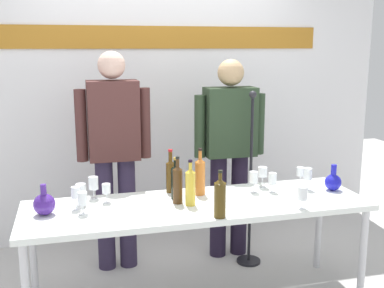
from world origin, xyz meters
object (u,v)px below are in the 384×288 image
display_table (198,211)px  wine_glass_right_0 (302,194)px  wine_glass_right_2 (262,172)px  wine_bottle_4 (176,181)px  microphone_stand (250,208)px  wine_glass_right_4 (272,179)px  presenter_left (114,148)px  presenter_right (230,145)px  wine_glass_left_3 (81,190)px  decanter_blue_left (44,204)px  wine_glass_left_1 (93,183)px  wine_bottle_5 (200,175)px  wine_glass_right_1 (254,178)px  wine_glass_left_2 (106,189)px  wine_glass_right_3 (301,172)px  wine_bottle_0 (178,183)px  wine_bottle_1 (190,186)px  wine_bottle_2 (220,197)px  wine_glass_left_0 (83,199)px  wine_glass_right_5 (308,174)px  decanter_blue_right (333,181)px  wine_glass_left_4 (76,193)px  wine_bottle_3 (171,174)px

display_table → wine_glass_right_0: wine_glass_right_0 is taller
wine_glass_right_2 → wine_bottle_4: bearing=-171.7°
wine_glass_right_2 → microphone_stand: 0.49m
wine_glass_right_2 → wine_glass_right_4: 0.13m
presenter_left → presenter_right: presenter_left is taller
wine_glass_left_3 → wine_glass_right_0: 1.46m
wine_glass_right_4 → microphone_stand: 0.57m
microphone_stand → wine_glass_right_2: bearing=-95.1°
presenter_left → decanter_blue_left: bearing=-125.8°
wine_glass_left_1 → wine_bottle_5: bearing=-7.9°
wine_glass_right_1 → microphone_stand: (0.14, 0.40, -0.38)m
presenter_left → wine_glass_right_2: bearing=-25.7°
wine_glass_left_2 → wine_glass_right_3: (1.45, 0.01, 0.01)m
wine_bottle_0 → wine_bottle_4: size_ratio=1.10×
wine_bottle_1 → microphone_stand: bearing=40.5°
wine_glass_left_3 → wine_glass_right_3: (1.62, 0.02, 0.00)m
wine_bottle_2 → wine_glass_right_2: (0.51, 0.53, -0.02)m
wine_glass_right_0 → wine_glass_right_1: 0.45m
wine_glass_left_1 → wine_glass_right_3: 1.53m
display_table → presenter_right: size_ratio=1.38×
wine_bottle_1 → wine_bottle_4: (-0.06, 0.16, -0.00)m
wine_bottle_2 → wine_glass_left_0: 0.87m
wine_bottle_1 → wine_glass_right_5: (0.92, 0.12, -0.02)m
wine_glass_left_1 → wine_glass_right_0: 1.42m
wine_bottle_4 → decanter_blue_right: bearing=-5.1°
wine_bottle_2 → wine_glass_right_5: bearing=25.5°
wine_glass_left_4 → microphone_stand: (1.39, 0.44, -0.38)m
wine_bottle_2 → microphone_stand: (0.53, 0.82, -0.40)m
decanter_blue_left → microphone_stand: size_ratio=0.14×
presenter_right → wine_bottle_3: size_ratio=5.31×
wine_glass_right_0 → wine_glass_right_2: (-0.06, 0.51, 0.01)m
display_table → wine_bottle_5: (0.07, 0.18, 0.20)m
wine_glass_left_4 → wine_glass_right_1: (1.25, 0.05, -0.00)m
wine_bottle_1 → microphone_stand: 0.95m
wine_glass_left_0 → wine_glass_right_3: size_ratio=0.98×
microphone_stand → display_table: bearing=-138.5°
wine_glass_right_0 → wine_glass_right_2: bearing=96.9°
presenter_left → wine_bottle_4: (0.36, -0.61, -0.12)m
presenter_left → wine_bottle_2: bearing=-62.3°
microphone_stand → wine_bottle_4: bearing=-151.0°
wine_glass_left_1 → wine_glass_right_1: bearing=-7.5°
wine_glass_right_4 → decanter_blue_right: bearing=-9.3°
wine_glass_right_5 → wine_glass_left_1: bearing=172.8°
decanter_blue_right → wine_bottle_0: (-1.17, 0.01, 0.07)m
wine_bottle_0 → wine_glass_right_1: wine_bottle_0 is taller
wine_bottle_3 → wine_glass_right_4: size_ratio=2.20×
wine_glass_left_3 → wine_glass_right_5: 1.63m
wine_glass_right_0 → wine_glass_right_4: wine_glass_right_0 is taller
wine_bottle_2 → wine_bottle_3: size_ratio=0.95×
wine_glass_right_0 → microphone_stand: microphone_stand is taller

